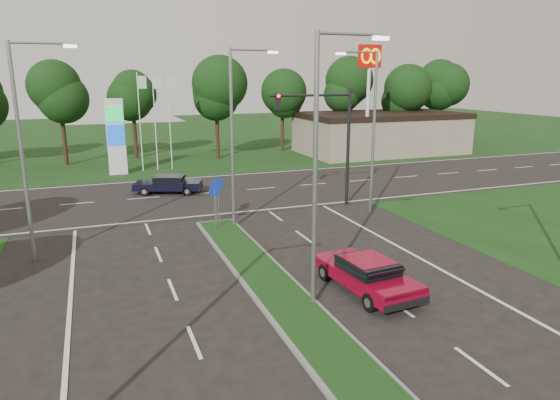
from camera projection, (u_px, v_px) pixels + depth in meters
name	position (u px, v px, depth m)	size (l,w,h in m)	color
verge_far	(142.00, 141.00, 61.31)	(160.00, 50.00, 0.02)	black
cross_road	(190.00, 195.00, 33.17)	(160.00, 12.00, 0.02)	black
median_kerb	(316.00, 335.00, 15.00)	(2.00, 26.00, 0.12)	slate
commercial_building	(380.00, 133.00, 51.15)	(16.00, 9.00, 4.00)	gray
streetlight_median_near	(321.00, 159.00, 15.95)	(2.53, 0.22, 9.00)	gray
streetlight_median_far	(236.00, 129.00, 25.03)	(2.53, 0.22, 9.00)	gray
streetlight_left_far	(26.00, 142.00, 20.01)	(2.53, 0.22, 9.00)	gray
streetlight_right_far	(371.00, 124.00, 27.71)	(2.53, 0.22, 9.00)	gray
traffic_signal	(329.00, 129.00, 29.07)	(5.10, 0.42, 7.00)	black
median_signs	(216.00, 194.00, 25.86)	(1.16, 1.76, 2.38)	gray
gas_pylon	(119.00, 135.00, 39.31)	(5.80, 1.26, 8.00)	silver
mcdonalds_sign	(369.00, 73.00, 44.68)	(2.20, 0.47, 10.40)	silver
treeline_far	(155.00, 86.00, 46.02)	(6.00, 6.00, 9.90)	black
red_sedan	(366.00, 273.00, 18.11)	(2.26, 4.72, 1.26)	maroon
navy_sedan	(168.00, 184.00, 33.42)	(4.70, 3.16, 1.20)	black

